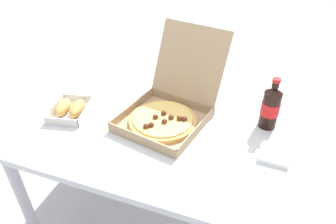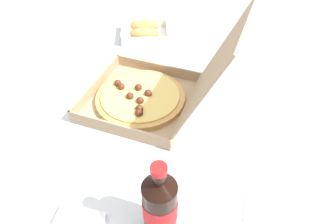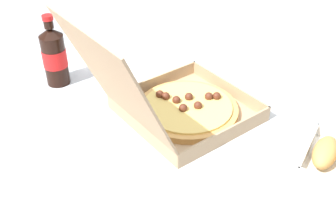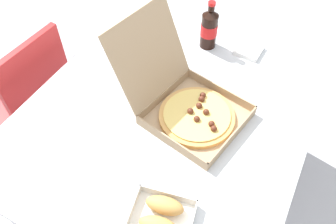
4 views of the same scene
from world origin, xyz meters
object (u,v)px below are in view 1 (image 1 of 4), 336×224
at_px(chair, 199,76).
at_px(napkin_pile, 275,155).
at_px(cola_bottle, 271,107).
at_px(paper_menu, 270,94).
at_px(pizza_box_open, 168,110).
at_px(bread_side_box, 70,109).

bearing_deg(chair, napkin_pile, -60.04).
bearing_deg(cola_bottle, napkin_pile, -75.89).
height_order(cola_bottle, paper_menu, cola_bottle).
xyz_separation_m(pizza_box_open, cola_bottle, (0.40, 0.10, 0.05)).
bearing_deg(pizza_box_open, bread_side_box, -165.24).
bearing_deg(bread_side_box, napkin_pile, 1.57).
height_order(chair, napkin_pile, chair).
distance_m(cola_bottle, paper_menu, 0.27).
xyz_separation_m(chair, cola_bottle, (0.48, -0.73, 0.33)).
bearing_deg(napkin_pile, chair, 119.96).
xyz_separation_m(chair, bread_side_box, (-0.34, -0.94, 0.26)).
xyz_separation_m(chair, napkin_pile, (0.53, -0.91, 0.24)).
height_order(chair, bread_side_box, chair).
xyz_separation_m(cola_bottle, paper_menu, (-0.01, 0.26, -0.09)).
relative_size(chair, pizza_box_open, 1.63).
bearing_deg(cola_bottle, paper_menu, 91.83).
bearing_deg(chair, bread_side_box, -109.78).
relative_size(chair, cola_bottle, 3.71).
distance_m(cola_bottle, napkin_pile, 0.21).
relative_size(bread_side_box, napkin_pile, 1.97).
bearing_deg(cola_bottle, chair, 123.33).
bearing_deg(paper_menu, cola_bottle, -81.94).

